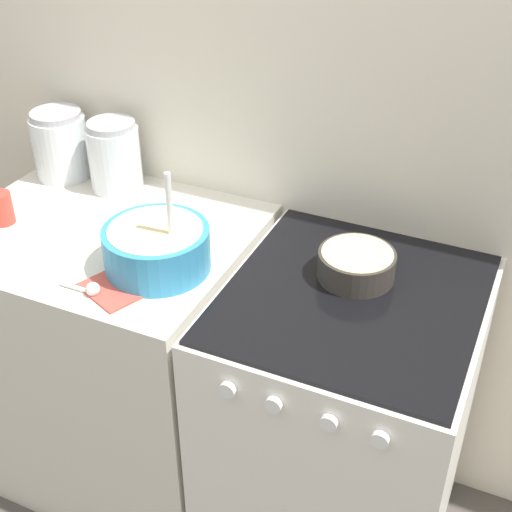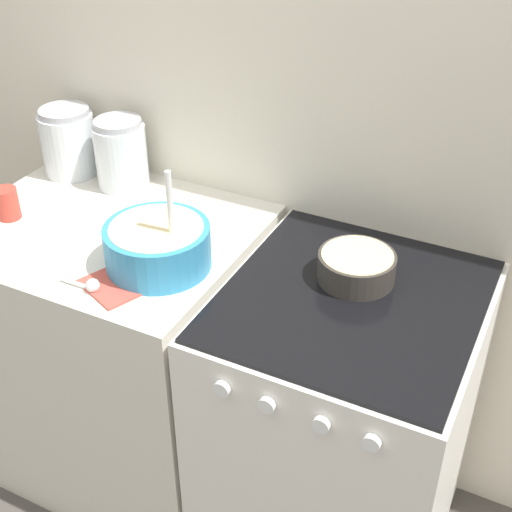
{
  "view_description": "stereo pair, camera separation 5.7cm",
  "coord_description": "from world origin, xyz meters",
  "px_view_note": "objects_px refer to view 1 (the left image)",
  "views": [
    {
      "loc": [
        0.71,
        -1.05,
        2.01
      ],
      "look_at": [
        0.07,
        0.34,
        0.99
      ],
      "focal_mm": 50.0,
      "sensor_mm": 36.0,
      "label": 1
    },
    {
      "loc": [
        0.76,
        -1.03,
        2.01
      ],
      "look_at": [
        0.07,
        0.34,
        0.99
      ],
      "focal_mm": 50.0,
      "sensor_mm": 36.0,
      "label": 2
    }
  ],
  "objects_px": {
    "baking_pan": "(356,264)",
    "tin_can": "(1,208)",
    "storage_jar_left": "(61,149)",
    "stove": "(341,426)",
    "mixing_bowl": "(157,246)",
    "storage_jar_middle": "(115,160)"
  },
  "relations": [
    {
      "from": "mixing_bowl",
      "to": "tin_can",
      "type": "height_order",
      "value": "mixing_bowl"
    },
    {
      "from": "mixing_bowl",
      "to": "storage_jar_middle",
      "type": "distance_m",
      "value": 0.48
    },
    {
      "from": "mixing_bowl",
      "to": "storage_jar_left",
      "type": "bearing_deg",
      "value": 148.87
    },
    {
      "from": "tin_can",
      "to": "storage_jar_left",
      "type": "bearing_deg",
      "value": 94.21
    },
    {
      "from": "mixing_bowl",
      "to": "storage_jar_left",
      "type": "xyz_separation_m",
      "value": [
        -0.55,
        0.33,
        0.03
      ]
    },
    {
      "from": "storage_jar_left",
      "to": "tin_can",
      "type": "xyz_separation_m",
      "value": [
        0.02,
        -0.32,
        -0.05
      ]
    },
    {
      "from": "storage_jar_left",
      "to": "storage_jar_middle",
      "type": "xyz_separation_m",
      "value": [
        0.2,
        0.0,
        0.0
      ]
    },
    {
      "from": "stove",
      "to": "mixing_bowl",
      "type": "height_order",
      "value": "mixing_bowl"
    },
    {
      "from": "storage_jar_middle",
      "to": "baking_pan",
      "type": "bearing_deg",
      "value": -10.83
    },
    {
      "from": "tin_can",
      "to": "storage_jar_middle",
      "type": "bearing_deg",
      "value": 60.47
    },
    {
      "from": "mixing_bowl",
      "to": "baking_pan",
      "type": "height_order",
      "value": "mixing_bowl"
    },
    {
      "from": "storage_jar_left",
      "to": "tin_can",
      "type": "relative_size",
      "value": 2.3
    },
    {
      "from": "storage_jar_left",
      "to": "stove",
      "type": "bearing_deg",
      "value": -12.72
    },
    {
      "from": "mixing_bowl",
      "to": "tin_can",
      "type": "distance_m",
      "value": 0.53
    },
    {
      "from": "stove",
      "to": "mixing_bowl",
      "type": "relative_size",
      "value": 3.24
    },
    {
      "from": "stove",
      "to": "storage_jar_middle",
      "type": "relative_size",
      "value": 4.26
    },
    {
      "from": "storage_jar_left",
      "to": "mixing_bowl",
      "type": "bearing_deg",
      "value": -31.13
    },
    {
      "from": "baking_pan",
      "to": "tin_can",
      "type": "relative_size",
      "value": 2.11
    },
    {
      "from": "stove",
      "to": "tin_can",
      "type": "relative_size",
      "value": 9.88
    },
    {
      "from": "stove",
      "to": "storage_jar_left",
      "type": "bearing_deg",
      "value": 167.28
    },
    {
      "from": "stove",
      "to": "storage_jar_middle",
      "type": "bearing_deg",
      "value": 164.38
    },
    {
      "from": "baking_pan",
      "to": "storage_jar_middle",
      "type": "height_order",
      "value": "storage_jar_middle"
    }
  ]
}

